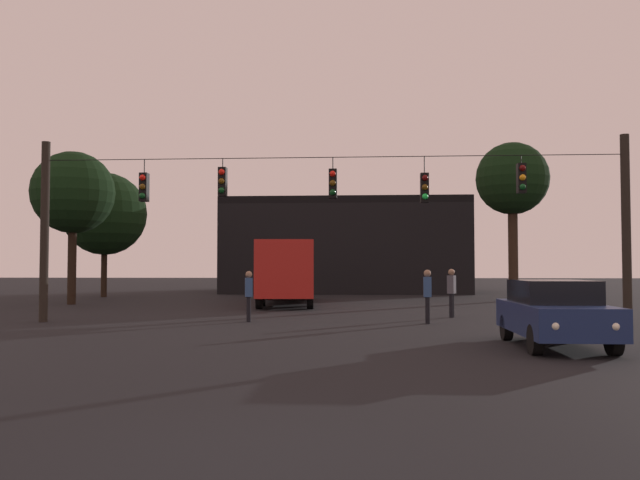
% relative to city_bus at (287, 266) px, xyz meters
% --- Properties ---
extents(ground_plane, '(168.00, 168.00, 0.00)m').
position_rel_city_bus_xyz_m(ground_plane, '(2.63, -2.30, -1.87)').
color(ground_plane, black).
rests_on(ground_plane, ground).
extents(overhead_signal_span, '(19.24, 0.44, 6.04)m').
position_rel_city_bus_xyz_m(overhead_signal_span, '(2.63, -11.53, 1.71)').
color(overhead_signal_span, black).
rests_on(overhead_signal_span, ground).
extents(city_bus, '(3.46, 11.18, 3.00)m').
position_rel_city_bus_xyz_m(city_bus, '(0.00, 0.00, 0.00)').
color(city_bus, '#B21E19').
rests_on(city_bus, ground).
extents(car_near_right, '(1.82, 4.35, 1.52)m').
position_rel_city_bus_xyz_m(car_near_right, '(8.15, -17.52, -1.07)').
color(car_near_right, navy).
rests_on(car_near_right, ground).
extents(pedestrian_crossing_left, '(0.25, 0.37, 1.74)m').
position_rel_city_bus_xyz_m(pedestrian_crossing_left, '(5.87, -11.41, -0.87)').
color(pedestrian_crossing_left, black).
rests_on(pedestrian_crossing_left, ground).
extents(pedestrian_crossing_center, '(0.31, 0.40, 1.69)m').
position_rel_city_bus_xyz_m(pedestrian_crossing_center, '(-0.02, -11.02, -0.91)').
color(pedestrian_crossing_center, black).
rests_on(pedestrian_crossing_center, ground).
extents(pedestrian_crossing_right, '(0.36, 0.42, 1.76)m').
position_rel_city_bus_xyz_m(pedestrian_crossing_right, '(7.00, -8.66, -0.86)').
color(pedestrian_crossing_right, black).
rests_on(pedestrian_crossing_right, ground).
extents(corner_building, '(17.18, 12.66, 6.65)m').
position_rel_city_bus_xyz_m(corner_building, '(2.54, 17.51, 1.46)').
color(corner_building, black).
rests_on(corner_building, ground).
extents(tree_left_silhouette, '(5.08, 5.08, 7.66)m').
position_rel_city_bus_xyz_m(tree_left_silhouette, '(-12.10, 6.76, 3.24)').
color(tree_left_silhouette, black).
rests_on(tree_left_silhouette, ground).
extents(tree_behind_building, '(4.05, 4.05, 7.55)m').
position_rel_city_bus_xyz_m(tree_behind_building, '(-10.52, -1.25, 3.62)').
color(tree_behind_building, black).
rests_on(tree_behind_building, ground).
extents(tree_right_far, '(3.95, 3.95, 8.66)m').
position_rel_city_bus_xyz_m(tree_right_far, '(11.96, 3.68, 4.73)').
color(tree_right_far, '#2D2116').
rests_on(tree_right_far, ground).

